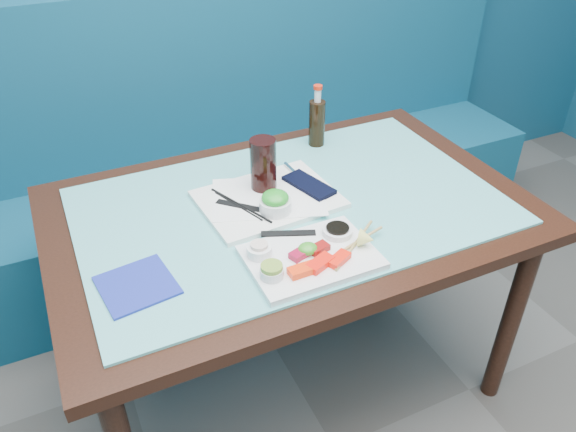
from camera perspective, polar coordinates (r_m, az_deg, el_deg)
name	(u,v)px	position (r m, az deg, el deg)	size (l,w,h in m)	color
booth_bench	(210,182)	(2.53, -7.91, 3.49)	(3.00, 0.56, 1.17)	navy
dining_table	(291,230)	(1.71, 0.31, -1.39)	(1.40, 0.90, 0.75)	black
glass_top	(291,206)	(1.66, 0.32, 1.04)	(1.22, 0.76, 0.01)	#58B0B0
sashimi_plate	(311,257)	(1.45, 2.35, -4.20)	(0.33, 0.23, 0.02)	white
salmon_left	(303,270)	(1.38, 1.55, -5.50)	(0.07, 0.04, 0.02)	#FF340A
salmon_mid	(320,263)	(1.40, 3.30, -4.81)	(0.07, 0.04, 0.02)	#F91809
salmon_right	(339,259)	(1.42, 5.18, -4.40)	(0.07, 0.03, 0.02)	#FF1D0A
tuna_left	(300,254)	(1.43, 1.20, -3.89)	(0.05, 0.03, 0.02)	maroon
tuna_right	(319,248)	(1.45, 3.15, -3.30)	(0.05, 0.03, 0.02)	maroon
seaweed_garnish	(308,249)	(1.44, 2.01, -3.34)	(0.05, 0.05, 0.03)	#358E20
ramekin_wasabi	(272,273)	(1.37, -1.66, -5.77)	(0.06, 0.06, 0.02)	silver
wasabi_fill	(272,267)	(1.35, -1.67, -5.20)	(0.05, 0.05, 0.01)	olive
ramekin_ginger	(259,251)	(1.43, -2.93, -3.55)	(0.06, 0.06, 0.03)	white
ginger_fill	(259,245)	(1.42, -2.95, -2.97)	(0.04, 0.04, 0.01)	beige
soy_dish	(337,231)	(1.51, 5.05, -1.55)	(0.08, 0.08, 0.02)	silver
soy_fill	(338,228)	(1.50, 5.07, -1.22)	(0.06, 0.06, 0.01)	black
lemon_wedge	(366,239)	(1.46, 7.97, -2.31)	(0.05, 0.05, 0.04)	#EFEE71
chopstick_sleeve	(288,233)	(1.51, 0.03, -1.77)	(0.15, 0.02, 0.00)	black
wooden_chopstick_a	(351,245)	(1.47, 6.45, -2.99)	(0.01, 0.01, 0.24)	#AA8950
wooden_chopstick_b	(355,244)	(1.48, 6.78, -2.89)	(0.01, 0.01, 0.24)	#A58C4E
serving_tray	(268,199)	(1.67, -2.03, 1.72)	(0.39, 0.30, 0.01)	white
paper_placemat	(268,197)	(1.66, -2.03, 1.96)	(0.33, 0.23, 0.00)	white
seaweed_bowl	(275,205)	(1.59, -1.30, 1.08)	(0.09, 0.09, 0.04)	silver
seaweed_salad	(275,198)	(1.58, -1.32, 1.86)	(0.08, 0.08, 0.04)	#219123
cola_glass	(263,164)	(1.67, -2.53, 5.26)	(0.08, 0.08, 0.16)	black
navy_pouch	(309,185)	(1.71, 2.12, 3.17)	(0.07, 0.17, 0.01)	black
fork	(292,170)	(1.79, 0.43, 4.71)	(0.01, 0.01, 0.10)	silver
black_chopstick_a	(238,206)	(1.62, -5.10, 1.03)	(0.01, 0.01, 0.20)	black
black_chopstick_b	(241,205)	(1.63, -4.84, 1.11)	(0.01, 0.01, 0.25)	black
tray_sleeve	(239,206)	(1.63, -4.97, 1.04)	(0.02, 0.14, 0.00)	black
cola_bottle_body	(317,123)	(1.95, 2.95, 9.38)	(0.06, 0.06, 0.16)	black
cola_bottle_neck	(318,95)	(1.91, 3.04, 12.13)	(0.02, 0.02, 0.04)	silver
cola_bottle_cap	(318,87)	(1.90, 3.06, 12.93)	(0.03, 0.03, 0.01)	red
blue_napkin	(137,285)	(1.42, -15.09, -6.80)	(0.17, 0.17, 0.01)	navy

